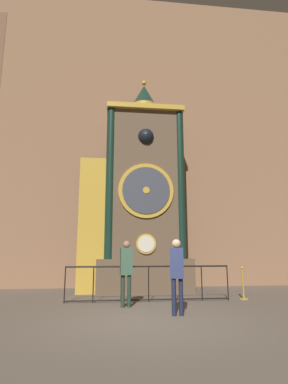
{
  "coord_description": "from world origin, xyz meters",
  "views": [
    {
      "loc": [
        -0.95,
        -7.0,
        1.58
      ],
      "look_at": [
        0.37,
        4.92,
        3.89
      ],
      "focal_mm": 28.0,
      "sensor_mm": 36.0,
      "label": 1
    }
  ],
  "objects_px": {
    "clock_tower": "(137,198)",
    "visitor_near": "(126,267)",
    "visitor_far": "(177,268)",
    "stanchion_post": "(243,289)"
  },
  "relations": [
    {
      "from": "clock_tower",
      "to": "visitor_near",
      "type": "bearing_deg",
      "value": -100.16
    },
    {
      "from": "visitor_far",
      "to": "stanchion_post",
      "type": "height_order",
      "value": "visitor_far"
    },
    {
      "from": "clock_tower",
      "to": "visitor_near",
      "type": "height_order",
      "value": "clock_tower"
    },
    {
      "from": "clock_tower",
      "to": "visitor_far",
      "type": "bearing_deg",
      "value": -81.51
    },
    {
      "from": "clock_tower",
      "to": "visitor_near",
      "type": "xyz_separation_m",
      "value": [
        -0.56,
        -3.1,
        -2.53
      ]
    },
    {
      "from": "stanchion_post",
      "to": "visitor_far",
      "type": "bearing_deg",
      "value": -141.21
    },
    {
      "from": "visitor_near",
      "to": "visitor_far",
      "type": "relative_size",
      "value": 1.0
    },
    {
      "from": "clock_tower",
      "to": "visitor_far",
      "type": "distance_m",
      "value": 5.04
    },
    {
      "from": "visitor_far",
      "to": "stanchion_post",
      "type": "bearing_deg",
      "value": 52.47
    },
    {
      "from": "clock_tower",
      "to": "stanchion_post",
      "type": "xyz_separation_m",
      "value": [
        3.29,
        -2.19,
        -3.29
      ]
    }
  ]
}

